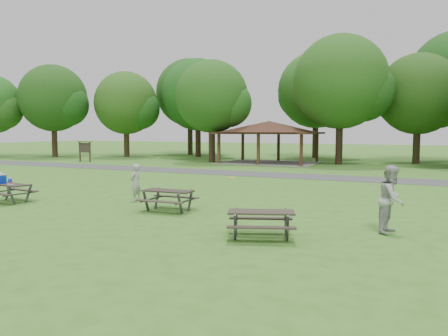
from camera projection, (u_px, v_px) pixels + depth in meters
ground at (153, 211)px, 15.97m from camera, size 160.00×160.00×0.00m
asphalt_path at (276, 175)px, 28.57m from camera, size 120.00×3.20×0.02m
pavilion at (269, 129)px, 39.01m from camera, size 8.60×7.01×3.76m
notice_board at (85, 148)px, 40.59m from camera, size 1.60×0.30×1.88m
tree_row_a at (54, 100)px, 47.16m from camera, size 7.56×7.20×9.97m
tree_row_b at (127, 105)px, 47.37m from camera, size 7.14×6.80×9.28m
tree_row_c at (199, 97)px, 47.46m from camera, size 8.19×7.80×10.67m
tree_row_d at (213, 99)px, 39.55m from camera, size 6.93×6.60×9.27m
tree_row_e at (342, 85)px, 37.01m from camera, size 8.40×8.00×11.02m
tree_row_f at (419, 96)px, 37.69m from camera, size 7.35×7.00×9.55m
tree_deep_a at (191, 95)px, 51.83m from camera, size 8.40×8.00×11.38m
tree_deep_b at (317, 92)px, 45.91m from camera, size 8.40×8.00×11.13m
picnic_table_near at (7, 185)px, 17.92m from camera, size 1.93×1.62×1.24m
picnic_table_middle at (168, 195)px, 15.90m from camera, size 1.89×1.55×0.80m
picnic_table_far at (261, 218)px, 11.88m from camera, size 2.20×2.00×0.78m
frisbee_in_flight at (232, 178)px, 15.46m from camera, size 0.30×0.30×0.02m
frisbee_thrower at (136, 183)px, 18.12m from camera, size 0.38×0.57×1.55m
frisbee_catcher at (392, 199)px, 12.51m from camera, size 0.92×1.08×1.96m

